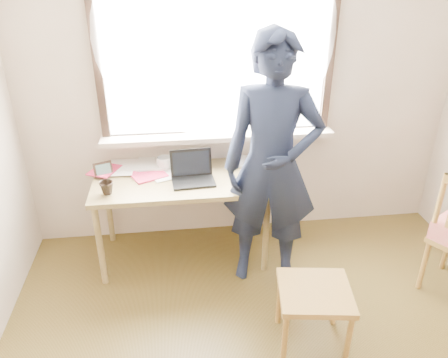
{
  "coord_description": "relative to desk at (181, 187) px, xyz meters",
  "views": [
    {
      "loc": [
        -0.57,
        -1.34,
        2.21
      ],
      "look_at": [
        -0.28,
        0.95,
        1.03
      ],
      "focal_mm": 35.0,
      "sensor_mm": 36.0,
      "label": 1
    }
  ],
  "objects": [
    {
      "name": "desk_clutter",
      "position": [
        -0.37,
        0.16,
        0.09
      ],
      "size": [
        0.64,
        0.49,
        0.03
      ],
      "color": "white",
      "rests_on": "desk"
    },
    {
      "name": "book_a",
      "position": [
        -0.33,
        0.25,
        0.09
      ],
      "size": [
        0.22,
        0.29,
        0.03
      ],
      "primitive_type": "imported",
      "rotation": [
        0.0,
        0.0,
        0.08
      ],
      "color": "white",
      "rests_on": "desk"
    },
    {
      "name": "room_shell",
      "position": [
        0.5,
        -1.43,
        1.0
      ],
      "size": [
        3.52,
        4.02,
        2.61
      ],
      "color": "#C5B39E",
      "rests_on": "ground"
    },
    {
      "name": "desk",
      "position": [
        0.0,
        0.0,
        0.0
      ],
      "size": [
        1.32,
        0.66,
        0.71
      ],
      "color": "olive",
      "rests_on": "ground"
    },
    {
      "name": "picture_frame",
      "position": [
        -0.58,
        0.1,
        0.13
      ],
      "size": [
        0.14,
        0.07,
        0.11
      ],
      "color": "black",
      "rests_on": "desk"
    },
    {
      "name": "book_b",
      "position": [
        0.43,
        0.25,
        0.08
      ],
      "size": [
        0.22,
        0.26,
        0.02
      ],
      "primitive_type": "imported",
      "rotation": [
        0.0,
        0.0,
        -0.29
      ],
      "color": "white",
      "rests_on": "desk"
    },
    {
      "name": "person",
      "position": [
        0.62,
        -0.32,
        0.29
      ],
      "size": [
        0.76,
        0.59,
        1.84
      ],
      "primitive_type": "imported",
      "rotation": [
        0.0,
        0.0,
        -0.24
      ],
      "color": "black",
      "rests_on": "ground"
    },
    {
      "name": "mouse",
      "position": [
        0.51,
        -0.1,
        0.09
      ],
      "size": [
        0.09,
        0.06,
        0.04
      ],
      "primitive_type": "ellipsoid",
      "color": "black",
      "rests_on": "desk"
    },
    {
      "name": "work_chair",
      "position": [
        0.75,
        -1.04,
        -0.26
      ],
      "size": [
        0.49,
        0.47,
        0.44
      ],
      "color": "olive",
      "rests_on": "ground"
    },
    {
      "name": "mug_dark",
      "position": [
        -0.53,
        -0.18,
        0.12
      ],
      "size": [
        0.11,
        0.11,
        0.09
      ],
      "primitive_type": "imported",
      "rotation": [
        0.0,
        0.0,
        -0.13
      ],
      "color": "black",
      "rests_on": "desk"
    },
    {
      "name": "mug_white",
      "position": [
        -0.12,
        0.19,
        0.12
      ],
      "size": [
        0.16,
        0.16,
        0.1
      ],
      "primitive_type": "imported",
      "rotation": [
        0.0,
        0.0,
        0.29
      ],
      "color": "white",
      "rests_on": "desk"
    },
    {
      "name": "laptop",
      "position": [
        0.09,
        -0.03,
        0.12
      ],
      "size": [
        0.33,
        0.27,
        0.21
      ],
      "color": "black",
      "rests_on": "desk"
    }
  ]
}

